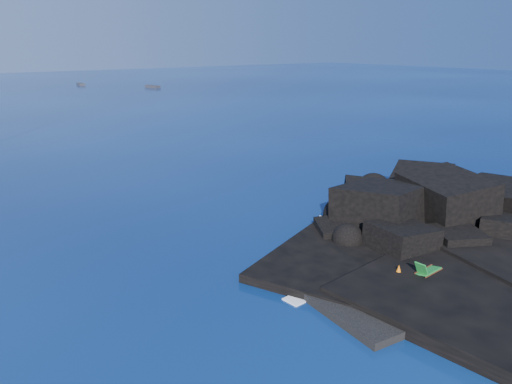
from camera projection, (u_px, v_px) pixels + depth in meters
ground at (336, 328)px, 20.39m from camera, size 400.00×400.00×0.00m
headland at (452, 235)px, 30.15m from camera, size 24.00×24.00×3.60m
beach at (396, 292)px, 23.35m from camera, size 9.08×6.86×0.70m
surf_foam at (335, 257)px, 27.09m from camera, size 10.00×8.00×0.06m
deck_chair at (429, 267)px, 23.86m from camera, size 1.61×0.79×1.08m
towel at (422, 271)px, 24.60m from camera, size 2.25×1.26×0.06m
sunbather at (423, 268)px, 24.56m from camera, size 1.74×0.61×0.23m
marker_cone at (399, 271)px, 23.96m from camera, size 0.53×0.53×0.63m
distant_boat_a at (81, 85)px, 134.99m from camera, size 1.87×4.59×0.59m
distant_boat_b at (153, 88)px, 127.70m from camera, size 2.26×4.97×0.64m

